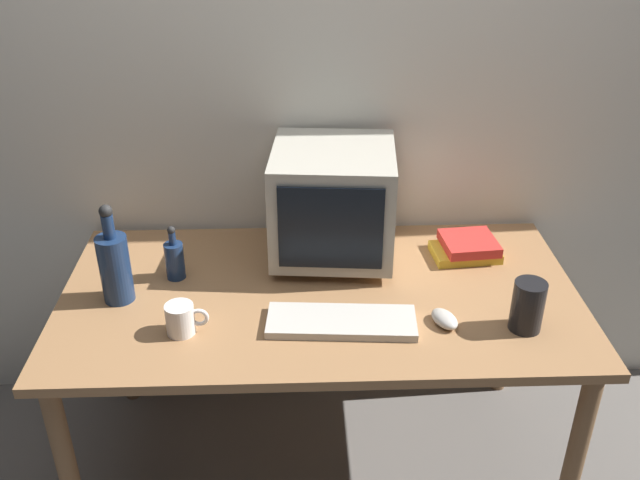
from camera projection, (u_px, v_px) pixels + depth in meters
name	position (u px, v px, depth m)	size (l,w,h in m)	color
ground_plane	(320.00, 458.00, 2.48)	(6.00, 6.00, 0.00)	slate
back_wall	(315.00, 71.00, 2.28)	(4.00, 0.08, 2.50)	silver
desk	(320.00, 313.00, 2.17)	(1.57, 0.83, 0.71)	#9E7047
crt_monitor	(333.00, 202.00, 2.23)	(0.41, 0.42, 0.37)	#B2AD9E
keyboard	(341.00, 322.00, 1.97)	(0.42, 0.15, 0.02)	beige
computer_mouse	(445.00, 319.00, 1.98)	(0.06, 0.10, 0.04)	beige
bottle_tall	(115.00, 265.00, 2.04)	(0.09, 0.09, 0.31)	navy
bottle_short	(175.00, 259.00, 2.17)	(0.06, 0.06, 0.18)	navy
book_stack	(467.00, 248.00, 2.30)	(0.23, 0.18, 0.06)	gold
mug	(181.00, 319.00, 1.93)	(0.12, 0.08, 0.09)	white
metal_canister	(528.00, 306.00, 1.93)	(0.09, 0.09, 0.15)	black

